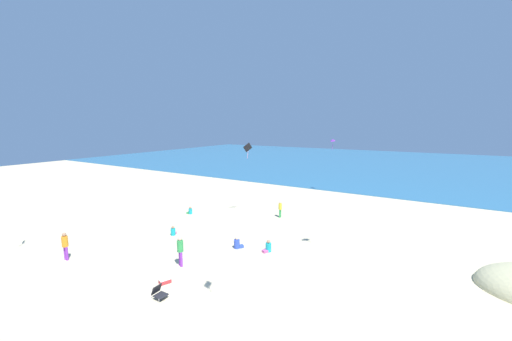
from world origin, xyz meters
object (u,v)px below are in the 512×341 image
Objects in this scene: person_4 at (180,249)px; person_0 at (173,232)px; person_3 at (280,208)px; person_7 at (190,211)px; beach_chair_far_right at (159,292)px; person_2 at (268,247)px; person_5 at (65,244)px; kite_purple at (332,140)px; kite_black at (248,148)px; person_6 at (237,244)px; cooler_box at (165,281)px.

person_0 is at bearing 77.58° from person_4.
person_7 is (-7.22, -3.20, -0.56)m from person_3.
beach_chair_far_right is 0.85× the size of person_2.
person_5 is 2.51× the size of person_7.
person_3 is 0.85× the size of person_5.
person_7 is 0.52× the size of kite_purple.
person_7 is (-6.39, 7.45, -0.74)m from person_4.
person_0 is (-5.28, 5.86, -0.02)m from beach_chair_far_right.
person_3 is 10.68m from person_4.
person_0 is at bearing 54.44° from person_3.
person_2 is at bearing 126.71° from person_5.
kite_purple reaches higher than person_5.
beach_chair_far_right is at bearing -75.79° from kite_black.
person_0 is 20.03m from kite_purple.
person_6 is (7.57, 6.50, -0.66)m from person_5.
person_0 is 0.40× the size of person_4.
person_3 is (-2.41, 6.51, 0.53)m from person_2.
kite_purple is at bearing 88.81° from beach_chair_far_right.
beach_chair_far_right is at bearing -165.77° from person_0.
person_4 reaches higher than person_0.
person_5 is at bearing -28.86° from person_2.
person_0 is at bearing -108.43° from kite_black.
kite_purple is (1.00, 10.75, 5.25)m from person_3.
person_3 is 5.77m from kite_black.
kite_black reaches higher than person_0.
person_5 is at bearing -108.38° from kite_purple.
kite_black is (-2.54, -1.08, 5.07)m from person_3.
person_4 is at bearing -13.55° from person_2.
person_5 is (-7.08, -13.55, 0.14)m from person_3.
cooler_box is 0.40× the size of person_5.
person_2 reaches higher than person_7.
person_2 is at bearing -109.45° from person_0.
person_4 is 3.90m from person_6.
beach_chair_far_right is 3.19m from person_4.
person_4 reaches higher than person_6.
person_2 is at bearing -11.79° from person_4.
person_6 is (0.50, -7.05, -0.52)m from person_3.
kite_purple is at bearing 21.41° from person_4.
kite_purple reaches higher than cooler_box.
cooler_box is at bearing 122.30° from person_7.
person_3 reaches higher than beach_chair_far_right.
kite_black is at bearing 19.32° from person_3.
kite_black reaches higher than person_7.
cooler_box is 0.99× the size of person_7.
person_0 is 5.22m from person_6.
kite_purple reaches higher than person_6.
beach_chair_far_right is 0.45× the size of person_3.
person_4 is at bearing -79.91° from kite_black.
person_3 is at bearing -161.31° from person_7.
cooler_box is at bearing -164.72° from person_0.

